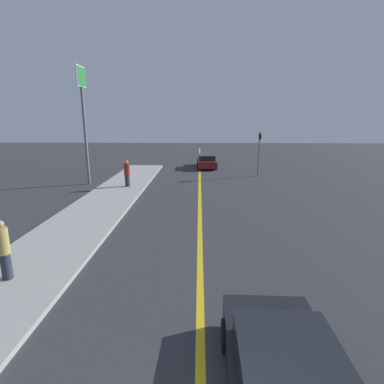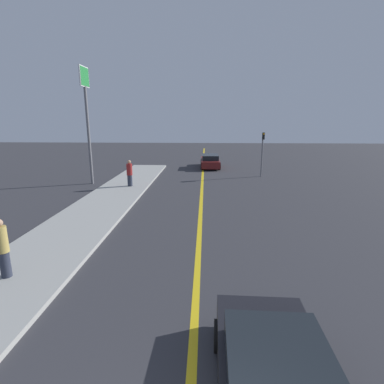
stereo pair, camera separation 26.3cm
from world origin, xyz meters
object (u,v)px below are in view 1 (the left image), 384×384
car_ahead_center (207,161)px  traffic_light (259,149)px  pedestrian_mid_group (127,173)px  pedestrian_near_curb (4,250)px  car_near_right_lane (289,384)px  roadside_sign (83,102)px

car_ahead_center → traffic_light: (4.18, -4.74, 1.63)m
car_ahead_center → pedestrian_mid_group: size_ratio=2.54×
car_ahead_center → pedestrian_near_curb: pedestrian_near_curb is taller
pedestrian_mid_group → traffic_light: size_ratio=0.50×
car_near_right_lane → roadside_sign: size_ratio=0.52×
pedestrian_near_curb → car_ahead_center: bearing=74.0°
roadside_sign → traffic_light: bearing=14.6°
pedestrian_mid_group → roadside_sign: size_ratio=0.22×
roadside_sign → pedestrian_mid_group: bearing=-23.1°
car_near_right_lane → pedestrian_near_curb: (-6.96, 3.83, 0.45)m
pedestrian_mid_group → car_ahead_center: bearing=59.1°
car_ahead_center → traffic_light: 6.53m
car_ahead_center → pedestrian_mid_group: 11.08m
traffic_light → car_ahead_center: bearing=131.4°
traffic_light → pedestrian_mid_group: bearing=-154.3°
traffic_light → roadside_sign: bearing=-165.4°
pedestrian_near_curb → roadside_sign: 14.77m
pedestrian_near_curb → traffic_light: bearing=58.6°
pedestrian_mid_group → traffic_light: 11.03m
car_near_right_lane → pedestrian_mid_group: pedestrian_mid_group is taller
car_near_right_lane → traffic_light: traffic_light is taller
car_near_right_lane → roadside_sign: (-9.55, 17.57, 5.22)m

